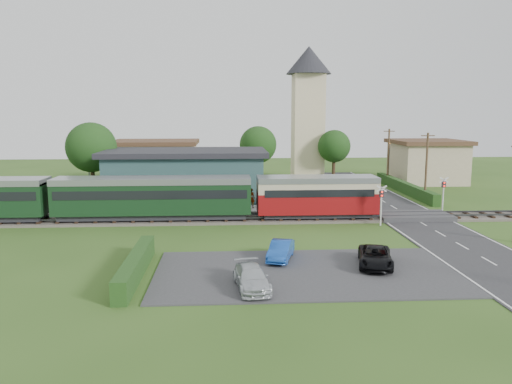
{
  "coord_description": "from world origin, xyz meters",
  "views": [
    {
      "loc": [
        -5.9,
        -38.93,
        8.99
      ],
      "look_at": [
        -3.38,
        4.0,
        2.12
      ],
      "focal_mm": 35.0,
      "sensor_mm": 36.0,
      "label": 1
    }
  ],
  "objects": [
    {
      "name": "pedestrian_far",
      "position": [
        -13.98,
        5.01,
        1.39
      ],
      "size": [
        0.78,
        0.96,
        1.87
      ],
      "primitive_type": "imported",
      "rotation": [
        0.0,
        0.0,
        1.65
      ],
      "color": "gray",
      "rests_on": "platform"
    },
    {
      "name": "car_park_blue",
      "position": [
        -2.65,
        -9.5,
        0.65
      ],
      "size": [
        2.13,
        3.68,
        1.15
      ],
      "primitive_type": "imported",
      "rotation": [
        0.0,
        0.0,
        -0.28
      ],
      "color": "#184AA7",
      "rests_on": "car_park"
    },
    {
      "name": "utility_pole_d",
      "position": [
        14.2,
        22.0,
        3.63
      ],
      "size": [
        1.4,
        0.22,
        7.0
      ],
      "color": "#473321",
      "rests_on": "ground"
    },
    {
      "name": "house_east",
      "position": [
        20.0,
        24.0,
        2.8
      ],
      "size": [
        8.8,
        8.8,
        5.5
      ],
      "color": "tan",
      "rests_on": "ground"
    },
    {
      "name": "station_building",
      "position": [
        -10.0,
        10.99,
        2.69
      ],
      "size": [
        16.0,
        9.0,
        5.3
      ],
      "color": "#2D4F4F",
      "rests_on": "ground"
    },
    {
      "name": "equipment_hut",
      "position": [
        -18.0,
        5.2,
        1.75
      ],
      "size": [
        2.3,
        2.3,
        2.55
      ],
      "color": "beige",
      "rests_on": "platform"
    },
    {
      "name": "church_tower",
      "position": [
        5.0,
        28.0,
        10.23
      ],
      "size": [
        6.0,
        6.0,
        17.6
      ],
      "color": "beige",
      "rests_on": "ground"
    },
    {
      "name": "tree_b",
      "position": [
        -2.0,
        23.0,
        5.02
      ],
      "size": [
        4.6,
        4.6,
        7.34
      ],
      "color": "#332316",
      "rests_on": "ground"
    },
    {
      "name": "railway_track",
      "position": [
        0.0,
        2.0,
        0.11
      ],
      "size": [
        76.0,
        3.2,
        0.49
      ],
      "color": "#4C443D",
      "rests_on": "ground"
    },
    {
      "name": "tree_c",
      "position": [
        8.0,
        25.0,
        4.65
      ],
      "size": [
        4.2,
        4.2,
        6.78
      ],
      "color": "#332316",
      "rests_on": "ground"
    },
    {
      "name": "ground",
      "position": [
        0.0,
        0.0,
        0.0
      ],
      "size": [
        120.0,
        120.0,
        0.0
      ],
      "primitive_type": "plane",
      "color": "#2D4C19"
    },
    {
      "name": "crossing_signal_far",
      "position": [
        13.6,
        4.39,
        2.14
      ],
      "size": [
        0.84,
        0.28,
        3.28
      ],
      "color": "silver",
      "rests_on": "ground"
    },
    {
      "name": "pedestrian_near",
      "position": [
        -3.73,
        5.35,
        1.35
      ],
      "size": [
        0.76,
        0.62,
        1.81
      ],
      "primitive_type": "imported",
      "rotation": [
        0.0,
        0.0,
        2.82
      ],
      "color": "gray",
      "rests_on": "platform"
    },
    {
      "name": "crossing_signal_near",
      "position": [
        6.4,
        -0.41,
        2.14
      ],
      "size": [
        0.84,
        0.28,
        3.28
      ],
      "color": "silver",
      "rests_on": "ground"
    },
    {
      "name": "streetlamp_west",
      "position": [
        -22.0,
        20.0,
        3.04
      ],
      "size": [
        0.3,
        0.3,
        5.15
      ],
      "color": "#3F3F47",
      "rests_on": "ground"
    },
    {
      "name": "car_park_dark",
      "position": [
        2.73,
        -11.2,
        0.65
      ],
      "size": [
        2.76,
        4.39,
        1.13
      ],
      "primitive_type": "imported",
      "rotation": [
        0.0,
        0.0,
        -0.23
      ],
      "color": "black",
      "rests_on": "car_park"
    },
    {
      "name": "hedge_station",
      "position": [
        -10.0,
        15.5,
        0.65
      ],
      "size": [
        22.0,
        0.8,
        1.3
      ],
      "primitive_type": "cube",
      "color": "#193814",
      "rests_on": "ground"
    },
    {
      "name": "hedge_carpark",
      "position": [
        -11.0,
        -12.0,
        0.6
      ],
      "size": [
        0.8,
        9.0,
        1.2
      ],
      "primitive_type": "cube",
      "color": "#193814",
      "rests_on": "ground"
    },
    {
      "name": "car_park_silver",
      "position": [
        -4.69,
        -14.5,
        0.64
      ],
      "size": [
        2.03,
        4.05,
        1.13
      ],
      "primitive_type": "imported",
      "rotation": [
        0.0,
        0.0,
        0.12
      ],
      "color": "#B7BCC0",
      "rests_on": "car_park"
    },
    {
      "name": "crossing_deck",
      "position": [
        10.0,
        2.0,
        0.23
      ],
      "size": [
        6.2,
        3.4,
        0.45
      ],
      "primitive_type": "cube",
      "color": "#333335",
      "rests_on": "ground"
    },
    {
      "name": "car_park",
      "position": [
        -1.5,
        -12.0,
        0.04
      ],
      "size": [
        17.0,
        9.0,
        0.08
      ],
      "primitive_type": "cube",
      "color": "#333335",
      "rests_on": "ground"
    },
    {
      "name": "road",
      "position": [
        10.0,
        0.0,
        0.03
      ],
      "size": [
        6.0,
        70.0,
        0.05
      ],
      "primitive_type": "cube",
      "color": "#28282B",
      "rests_on": "ground"
    },
    {
      "name": "streetlamp_east",
      "position": [
        16.0,
        27.0,
        3.04
      ],
      "size": [
        0.3,
        0.3,
        5.15
      ],
      "color": "#3F3F47",
      "rests_on": "ground"
    },
    {
      "name": "platform",
      "position": [
        -10.0,
        5.2,
        0.23
      ],
      "size": [
        30.0,
        3.0,
        0.45
      ],
      "primitive_type": "cube",
      "color": "gray",
      "rests_on": "ground"
    },
    {
      "name": "house_west",
      "position": [
        -15.0,
        25.0,
        2.79
      ],
      "size": [
        10.8,
        8.8,
        5.5
      ],
      "color": "tan",
      "rests_on": "ground"
    },
    {
      "name": "hedge_roadside",
      "position": [
        14.2,
        16.0,
        0.6
      ],
      "size": [
        0.8,
        18.0,
        1.2
      ],
      "primitive_type": "cube",
      "color": "#193814",
      "rests_on": "ground"
    },
    {
      "name": "utility_pole_c",
      "position": [
        14.2,
        10.0,
        3.63
      ],
      "size": [
        1.4,
        0.22,
        7.0
      ],
      "color": "#473321",
      "rests_on": "ground"
    },
    {
      "name": "tree_a",
      "position": [
        -20.0,
        14.0,
        5.38
      ],
      "size": [
        5.2,
        5.2,
        8.0
      ],
      "color": "#332316",
      "rests_on": "ground"
    },
    {
      "name": "train",
      "position": [
        -15.16,
        2.0,
        2.18
      ],
      "size": [
        43.2,
        2.9,
        3.4
      ],
      "color": "#232328",
      "rests_on": "ground"
    },
    {
      "name": "car_on_road",
      "position": [
        9.8,
        17.27,
        0.7
      ],
      "size": [
        4.12,
        2.96,
        1.3
      ],
      "primitive_type": "imported",
      "rotation": [
        0.0,
        0.0,
        1.15
      ],
      "color": "navy",
      "rests_on": "road"
    }
  ]
}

